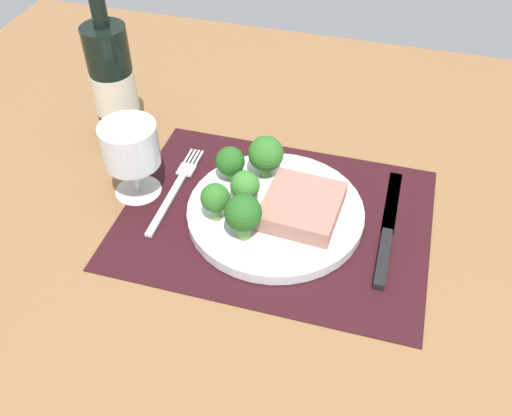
{
  "coord_description": "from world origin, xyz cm",
  "views": [
    {
      "loc": [
        12.57,
        -54.42,
        55.43
      ],
      "look_at": [
        -2.58,
        -0.71,
        1.9
      ],
      "focal_mm": 39.7,
      "sensor_mm": 36.0,
      "label": 1
    }
  ],
  "objects_px": {
    "plate": "(275,212)",
    "knife": "(387,234)",
    "wine_bottle": "(113,83)",
    "steak": "(302,205)",
    "fork": "(176,188)",
    "wine_glass": "(131,149)"
  },
  "relations": [
    {
      "from": "plate",
      "to": "knife",
      "type": "xyz_separation_m",
      "value": [
        0.15,
        0.01,
        -0.0
      ]
    },
    {
      "from": "knife",
      "to": "wine_bottle",
      "type": "xyz_separation_m",
      "value": [
        -0.44,
        0.11,
        0.09
      ]
    },
    {
      "from": "steak",
      "to": "fork",
      "type": "relative_size",
      "value": 0.56
    },
    {
      "from": "steak",
      "to": "knife",
      "type": "relative_size",
      "value": 0.47
    },
    {
      "from": "plate",
      "to": "fork",
      "type": "height_order",
      "value": "plate"
    },
    {
      "from": "knife",
      "to": "wine_glass",
      "type": "bearing_deg",
      "value": -179.73
    },
    {
      "from": "steak",
      "to": "wine_bottle",
      "type": "distance_m",
      "value": 0.35
    },
    {
      "from": "plate",
      "to": "steak",
      "type": "bearing_deg",
      "value": 3.74
    },
    {
      "from": "knife",
      "to": "wine_glass",
      "type": "relative_size",
      "value": 2.0
    },
    {
      "from": "wine_glass",
      "to": "fork",
      "type": "bearing_deg",
      "value": 14.88
    },
    {
      "from": "steak",
      "to": "wine_glass",
      "type": "height_order",
      "value": "wine_glass"
    },
    {
      "from": "plate",
      "to": "wine_glass",
      "type": "distance_m",
      "value": 0.22
    },
    {
      "from": "wine_bottle",
      "to": "wine_glass",
      "type": "height_order",
      "value": "wine_bottle"
    },
    {
      "from": "fork",
      "to": "wine_bottle",
      "type": "height_order",
      "value": "wine_bottle"
    },
    {
      "from": "plate",
      "to": "steak",
      "type": "distance_m",
      "value": 0.04
    },
    {
      "from": "fork",
      "to": "wine_glass",
      "type": "height_order",
      "value": "wine_glass"
    },
    {
      "from": "knife",
      "to": "wine_bottle",
      "type": "distance_m",
      "value": 0.46
    },
    {
      "from": "plate",
      "to": "steak",
      "type": "relative_size",
      "value": 2.26
    },
    {
      "from": "plate",
      "to": "fork",
      "type": "distance_m",
      "value": 0.15
    },
    {
      "from": "steak",
      "to": "wine_glass",
      "type": "xyz_separation_m",
      "value": [
        -0.24,
        -0.0,
        0.05
      ]
    },
    {
      "from": "wine_glass",
      "to": "knife",
      "type": "bearing_deg",
      "value": 0.81
    },
    {
      "from": "fork",
      "to": "wine_glass",
      "type": "distance_m",
      "value": 0.09
    }
  ]
}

